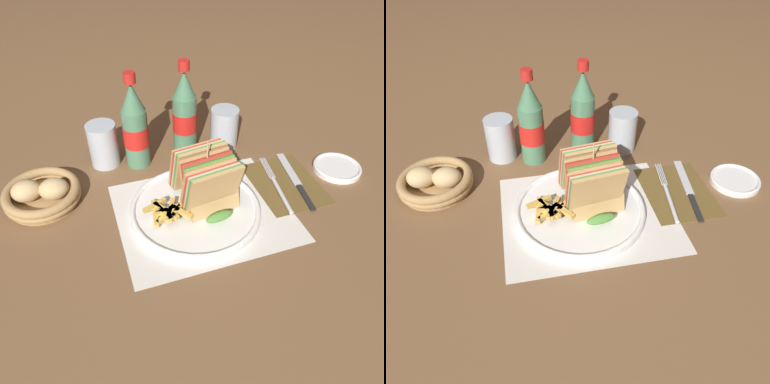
% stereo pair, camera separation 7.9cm
% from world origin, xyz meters
% --- Properties ---
extents(ground_plane, '(4.00, 4.00, 0.00)m').
position_xyz_m(ground_plane, '(0.00, 0.00, 0.00)').
color(ground_plane, brown).
extents(placemat, '(0.36, 0.30, 0.00)m').
position_xyz_m(placemat, '(0.01, -0.01, 0.00)').
color(placemat, silver).
rests_on(placemat, ground_plane).
extents(plate_main, '(0.28, 0.28, 0.02)m').
position_xyz_m(plate_main, '(-0.01, 0.00, 0.01)').
color(plate_main, white).
rests_on(plate_main, ground_plane).
extents(club_sandwich, '(0.12, 0.18, 0.15)m').
position_xyz_m(club_sandwich, '(0.02, 0.02, 0.07)').
color(club_sandwich, tan).
rests_on(club_sandwich, plate_main).
extents(fries_pile, '(0.10, 0.08, 0.02)m').
position_xyz_m(fries_pile, '(-0.07, -0.01, 0.03)').
color(fries_pile, gold).
rests_on(fries_pile, plate_main).
extents(napkin, '(0.15, 0.19, 0.00)m').
position_xyz_m(napkin, '(0.22, 0.02, 0.00)').
color(napkin, brown).
rests_on(napkin, ground_plane).
extents(fork, '(0.04, 0.20, 0.01)m').
position_xyz_m(fork, '(0.19, 0.01, 0.01)').
color(fork, silver).
rests_on(fork, napkin).
extents(knife, '(0.05, 0.21, 0.00)m').
position_xyz_m(knife, '(0.25, 0.02, 0.01)').
color(knife, black).
rests_on(knife, napkin).
extents(coke_bottle_near, '(0.06, 0.06, 0.23)m').
position_xyz_m(coke_bottle_near, '(-0.08, 0.21, 0.10)').
color(coke_bottle_near, '#4C7F5B').
rests_on(coke_bottle_near, ground_plane).
extents(coke_bottle_far, '(0.06, 0.06, 0.23)m').
position_xyz_m(coke_bottle_far, '(0.05, 0.24, 0.10)').
color(coke_bottle_far, '#4C7F5B').
rests_on(coke_bottle_far, ground_plane).
extents(glass_near, '(0.07, 0.07, 0.11)m').
position_xyz_m(glass_near, '(0.14, 0.22, 0.05)').
color(glass_near, silver).
rests_on(glass_near, ground_plane).
extents(glass_far, '(0.07, 0.07, 0.11)m').
position_xyz_m(glass_far, '(-0.16, 0.24, 0.05)').
color(glass_far, silver).
rests_on(glass_far, ground_plane).
extents(bread_basket, '(0.17, 0.17, 0.06)m').
position_xyz_m(bread_basket, '(-0.31, 0.14, 0.02)').
color(bread_basket, '#AD8451').
rests_on(bread_basket, ground_plane).
extents(side_saucer, '(0.11, 0.11, 0.01)m').
position_xyz_m(side_saucer, '(0.37, 0.03, 0.01)').
color(side_saucer, white).
rests_on(side_saucer, ground_plane).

